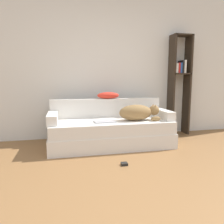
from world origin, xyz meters
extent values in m
plane|color=olive|center=(0.00, 0.00, 0.00)|extent=(20.00, 20.00, 0.00)
cube|color=silver|center=(0.00, 2.49, 1.35)|extent=(6.85, 0.06, 2.70)
cube|color=silver|center=(-0.17, 1.80, 0.12)|extent=(1.98, 0.84, 0.24)
cube|color=silver|center=(-0.17, 1.79, 0.33)|extent=(1.94, 0.80, 0.19)
cube|color=silver|center=(-0.17, 2.14, 0.59)|extent=(1.94, 0.15, 0.32)
cube|color=silver|center=(-1.09, 1.79, 0.50)|extent=(0.15, 0.65, 0.15)
cube|color=silver|center=(0.74, 1.79, 0.50)|extent=(0.15, 0.65, 0.15)
ellipsoid|color=olive|center=(0.22, 1.70, 0.56)|extent=(0.55, 0.29, 0.26)
sphere|color=olive|center=(0.54, 1.70, 0.59)|extent=(0.17, 0.17, 0.17)
cone|color=olive|center=(0.54, 1.65, 0.65)|extent=(0.06, 0.06, 0.08)
cone|color=olive|center=(0.54, 1.74, 0.65)|extent=(0.06, 0.06, 0.08)
ellipsoid|color=olive|center=(0.51, 1.57, 0.47)|extent=(0.16, 0.07, 0.08)
cube|color=#B7B7BC|center=(-0.30, 1.67, 0.44)|extent=(0.34, 0.24, 0.02)
ellipsoid|color=red|center=(-0.15, 2.13, 0.81)|extent=(0.39, 0.19, 0.12)
cube|color=#2D2319|center=(1.15, 2.31, 0.97)|extent=(0.04, 0.26, 1.94)
cube|color=#2D2319|center=(1.50, 2.31, 0.97)|extent=(0.04, 0.26, 1.94)
cube|color=#2D2319|center=(1.32, 2.31, 1.92)|extent=(0.36, 0.26, 0.02)
cube|color=#2D2319|center=(1.32, 2.31, 1.20)|extent=(0.36, 0.26, 0.02)
cube|color=silver|center=(1.20, 2.29, 1.30)|extent=(0.04, 0.20, 0.18)
cube|color=red|center=(1.25, 2.29, 1.31)|extent=(0.04, 0.20, 0.19)
cube|color=#234C93|center=(1.29, 2.29, 1.31)|extent=(0.03, 0.20, 0.19)
cube|color=black|center=(1.33, 2.29, 1.33)|extent=(0.03, 0.20, 0.24)
cube|color=silver|center=(1.37, 2.29, 1.34)|extent=(0.04, 0.20, 0.25)
cube|color=black|center=(-0.18, 0.95, 0.02)|extent=(0.08, 0.08, 0.03)
camera|label=1|loc=(-0.92, -1.63, 1.10)|focal=35.00mm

